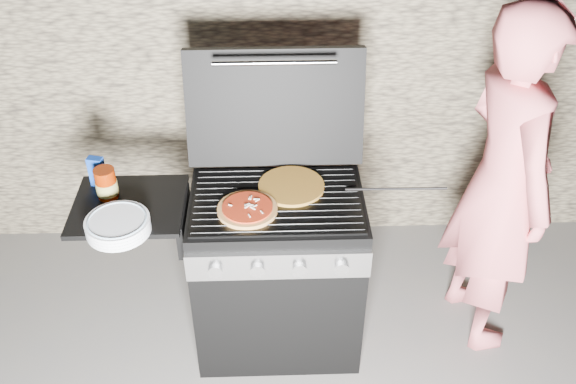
{
  "coord_description": "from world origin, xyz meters",
  "views": [
    {
      "loc": [
        -0.03,
        -2.3,
        2.68
      ],
      "look_at": [
        0.05,
        0.0,
        0.95
      ],
      "focal_mm": 40.0,
      "sensor_mm": 36.0,
      "label": 1
    }
  ],
  "objects_px": {
    "gas_grill": "(227,273)",
    "person": "(502,186)",
    "pizza_topped": "(247,208)",
    "sauce_jar": "(106,183)"
  },
  "relations": [
    {
      "from": "gas_grill",
      "to": "person",
      "type": "relative_size",
      "value": 0.74
    },
    {
      "from": "pizza_topped",
      "to": "sauce_jar",
      "type": "height_order",
      "value": "sauce_jar"
    },
    {
      "from": "gas_grill",
      "to": "person",
      "type": "bearing_deg",
      "value": 3.51
    },
    {
      "from": "gas_grill",
      "to": "pizza_topped",
      "type": "bearing_deg",
      "value": -35.09
    },
    {
      "from": "gas_grill",
      "to": "sauce_jar",
      "type": "relative_size",
      "value": 9.08
    },
    {
      "from": "gas_grill",
      "to": "pizza_topped",
      "type": "height_order",
      "value": "pizza_topped"
    },
    {
      "from": "gas_grill",
      "to": "sauce_jar",
      "type": "height_order",
      "value": "sauce_jar"
    },
    {
      "from": "sauce_jar",
      "to": "person",
      "type": "bearing_deg",
      "value": 0.7
    },
    {
      "from": "pizza_topped",
      "to": "person",
      "type": "height_order",
      "value": "person"
    },
    {
      "from": "gas_grill",
      "to": "pizza_topped",
      "type": "relative_size",
      "value": 5.03
    }
  ]
}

